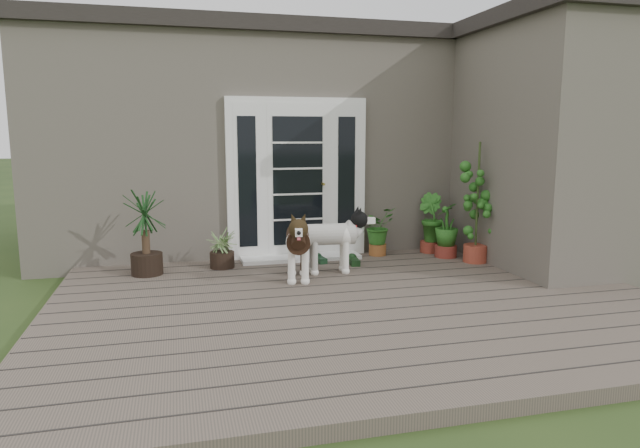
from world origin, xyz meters
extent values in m
cube|color=#6B5B4C|center=(0.00, 0.40, 0.06)|extent=(6.20, 4.60, 0.12)
cube|color=#665E54|center=(0.00, 4.65, 1.55)|extent=(7.40, 4.00, 3.10)
cube|color=#2D2826|center=(0.00, 4.65, 3.20)|extent=(7.60, 4.20, 0.20)
cube|color=#665E54|center=(2.90, 1.50, 1.55)|extent=(1.60, 2.40, 3.10)
cube|color=#2D2826|center=(2.90, 1.50, 3.20)|extent=(1.80, 2.60, 0.20)
cube|color=white|center=(-0.20, 2.60, 1.19)|extent=(1.90, 0.14, 2.15)
cube|color=white|center=(-0.20, 2.40, 0.14)|extent=(1.60, 0.40, 0.05)
imported|color=#194C15|center=(0.89, 2.40, 0.42)|extent=(0.63, 0.63, 0.60)
imported|color=#235718|center=(1.68, 2.40, 0.43)|extent=(0.52, 0.52, 0.62)
imported|color=#1B4C15|center=(1.76, 2.06, 0.42)|extent=(0.54, 0.54, 0.61)
camera|label=1|loc=(-1.79, -4.85, 1.80)|focal=31.66mm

